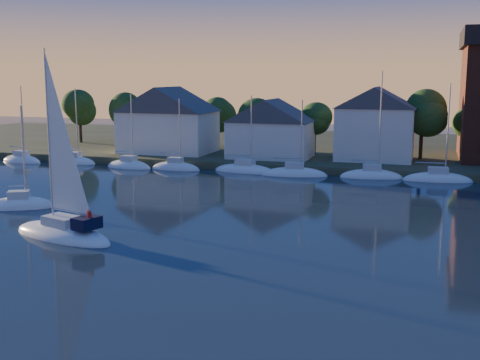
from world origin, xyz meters
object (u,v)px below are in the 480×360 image
at_px(clubhouse_centre, 271,128).
at_px(hero_sailboat, 64,229).
at_px(drifting_sailboat_left, 19,207).
at_px(clubhouse_west, 168,119).
at_px(clubhouse_east, 375,123).

relative_size(clubhouse_centre, hero_sailboat, 0.75).
xyz_separation_m(hero_sailboat, drifting_sailboat_left, (-9.94, 7.64, -0.53)).
relative_size(clubhouse_west, clubhouse_east, 1.30).
relative_size(clubhouse_east, hero_sailboat, 0.68).
distance_m(clubhouse_west, hero_sailboat, 44.77).
bearing_deg(clubhouse_west, clubhouse_centre, -3.58).
height_order(clubhouse_west, clubhouse_centre, clubhouse_west).
height_order(clubhouse_east, hero_sailboat, hero_sailboat).
bearing_deg(clubhouse_centre, clubhouse_east, 8.13).
height_order(clubhouse_centre, clubhouse_east, clubhouse_east).
bearing_deg(drifting_sailboat_left, hero_sailboat, -65.59).
xyz_separation_m(clubhouse_centre, clubhouse_east, (14.00, 2.00, 0.87)).
height_order(clubhouse_centre, hero_sailboat, hero_sailboat).
bearing_deg(drifting_sailboat_left, clubhouse_east, 23.27).
bearing_deg(hero_sailboat, drifting_sailboat_left, -21.30).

